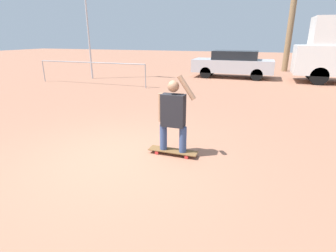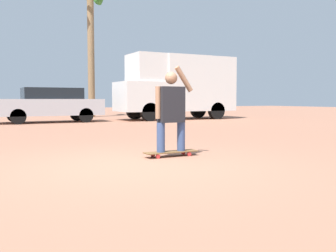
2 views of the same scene
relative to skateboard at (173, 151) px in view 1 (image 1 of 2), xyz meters
name	(u,v)px [view 1 (image 1 of 2)]	position (x,y,z in m)	size (l,w,h in m)	color
ground_plane	(119,159)	(-0.90, -0.55, -0.07)	(80.00, 80.00, 0.00)	#A36B51
skateboard	(173,151)	(0.00, 0.00, 0.00)	(0.97, 0.24, 0.09)	brown
person_skateboarder	(173,113)	(0.00, 0.00, 0.78)	(0.72, 0.22, 1.48)	#384C7A
parked_car_silver	(233,64)	(-0.07, 10.99, 0.71)	(4.39, 1.75, 1.48)	black
flagpole	(87,2)	(-7.29, 8.03, 3.81)	(1.19, 0.12, 6.64)	#B7B7BC
plaza_railing_segment	(90,65)	(-6.26, 6.32, 0.86)	(5.78, 0.05, 1.08)	#99999E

